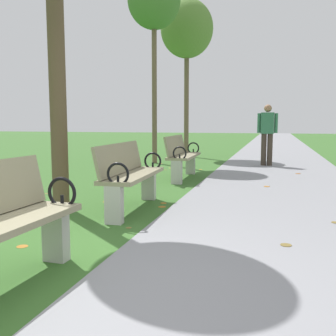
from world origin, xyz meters
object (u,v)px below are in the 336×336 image
at_px(tree_2, 154,1).
at_px(pedestrian_walking, 267,132).
at_px(tree_3, 187,30).
at_px(park_bench_2, 130,174).
at_px(park_bench_3, 182,155).

bearing_deg(tree_2, pedestrian_walking, 1.00).
xyz_separation_m(tree_2, tree_3, (0.39, 2.40, -0.25)).
bearing_deg(park_bench_2, tree_3, 97.34).
distance_m(tree_3, pedestrian_walking, 4.88).
bearing_deg(park_bench_3, park_bench_2, -90.00).
distance_m(park_bench_2, tree_2, 7.22).
height_order(park_bench_2, pedestrian_walking, pedestrian_walking).
bearing_deg(tree_2, tree_3, 80.68).
height_order(tree_2, pedestrian_walking, tree_2).
bearing_deg(tree_3, park_bench_2, -82.66).
relative_size(park_bench_3, pedestrian_walking, 1.00).
relative_size(park_bench_3, tree_3, 0.31).
relative_size(tree_2, tree_3, 1.02).
xyz_separation_m(park_bench_3, pedestrian_walking, (1.67, 2.84, 0.44)).
bearing_deg(park_bench_3, pedestrian_walking, 59.55).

